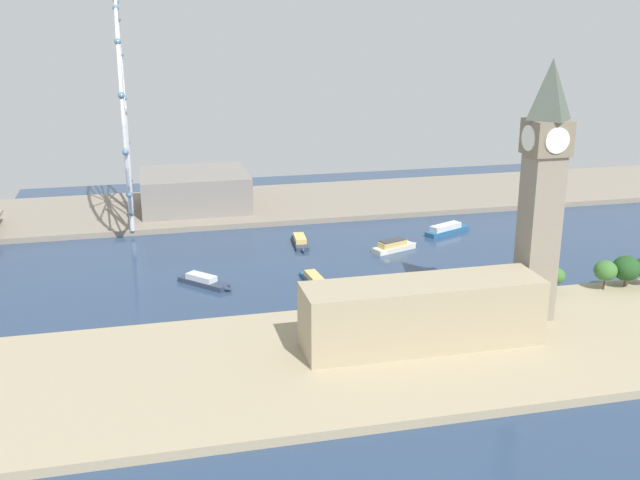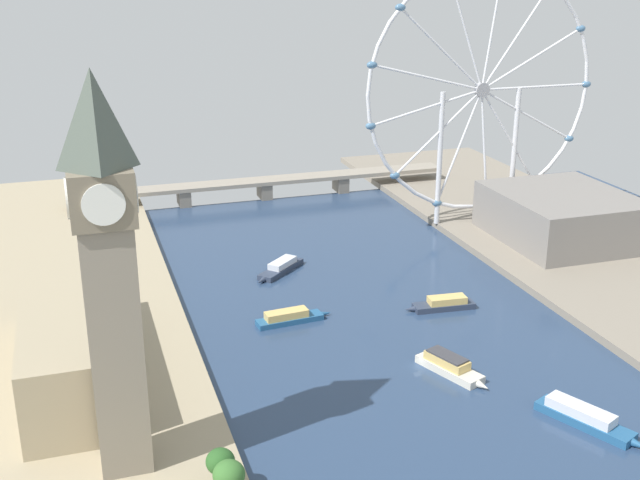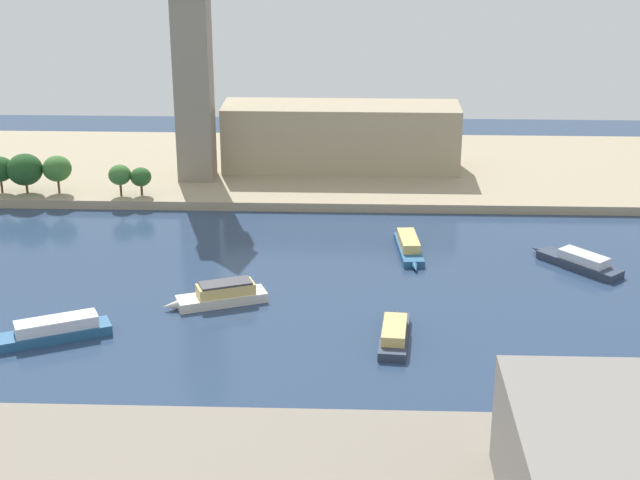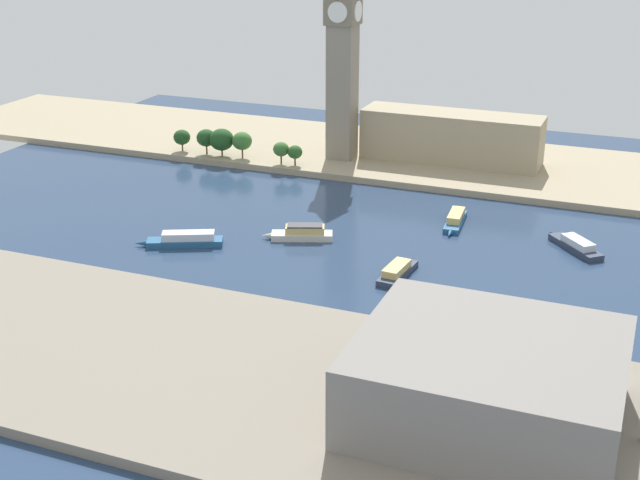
% 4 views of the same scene
% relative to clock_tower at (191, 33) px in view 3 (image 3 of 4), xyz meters
% --- Properties ---
extents(ground_plane, '(390.09, 390.09, 0.00)m').
position_rel_clock_tower_xyz_m(ground_plane, '(92.71, 27.84, -53.89)').
color(ground_plane, navy).
extents(riverbank_left, '(90.00, 520.00, 3.00)m').
position_rel_clock_tower_xyz_m(riverbank_left, '(-17.33, 27.84, -52.39)').
color(riverbank_left, tan).
rests_on(riverbank_left, ground_plane).
extents(clock_tower, '(15.20, 15.20, 97.99)m').
position_rel_clock_tower_xyz_m(clock_tower, '(0.00, 0.00, 0.00)').
color(clock_tower, gray).
rests_on(clock_tower, riverbank_left).
extents(parliament_block, '(22.00, 85.26, 23.47)m').
position_rel_clock_tower_xyz_m(parliament_block, '(-13.73, 50.63, -39.16)').
color(parliament_block, tan).
rests_on(parliament_block, riverbank_left).
extents(tree_row_embankment, '(11.86, 69.83, 13.67)m').
position_rel_clock_tower_xyz_m(tree_row_embankment, '(20.10, -51.42, -42.97)').
color(tree_row_embankment, '#513823').
rests_on(tree_row_embankment, riverbank_left).
extents(tour_boat_0, '(27.05, 8.52, 4.70)m').
position_rel_clock_tower_xyz_m(tour_boat_0, '(120.29, 65.79, -51.96)').
color(tour_boat_0, '#2D384C').
rests_on(tour_boat_0, ground_plane).
extents(tour_boat_1, '(18.05, 31.73, 5.30)m').
position_rel_clock_tower_xyz_m(tour_boat_1, '(122.87, -16.64, -51.64)').
color(tour_boat_1, '#235684').
rests_on(tour_boat_1, ground_plane).
extents(tour_boat_2, '(14.82, 27.05, 5.83)m').
position_rel_clock_tower_xyz_m(tour_boat_2, '(100.51, 21.54, -51.51)').
color(tour_boat_2, beige).
rests_on(tour_boat_2, ground_plane).
extents(tour_boat_3, '(28.31, 8.03, 4.69)m').
position_rel_clock_tower_xyz_m(tour_boat_3, '(62.93, 72.00, -51.94)').
color(tour_boat_3, '#235684').
rests_on(tour_boat_3, ground_plane).
extents(tour_boat_4, '(24.94, 23.23, 4.71)m').
position_rel_clock_tower_xyz_m(tour_boat_4, '(72.61, 119.63, -52.00)').
color(tour_boat_4, '#2D384C').
rests_on(tour_boat_4, ground_plane).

